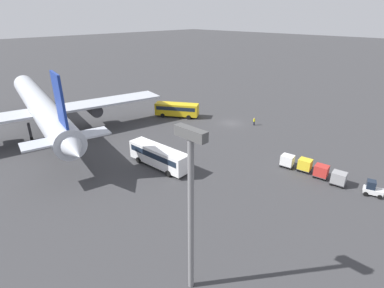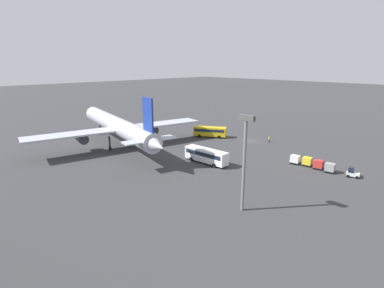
% 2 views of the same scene
% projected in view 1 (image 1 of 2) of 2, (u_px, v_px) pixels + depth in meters
% --- Properties ---
extents(ground_plane, '(600.00, 600.00, 0.00)m').
position_uv_depth(ground_plane, '(231.00, 123.00, 67.62)').
color(ground_plane, '#38383A').
extents(airplane, '(54.90, 48.20, 15.70)m').
position_uv_depth(airplane, '(41.00, 107.00, 58.77)').
color(airplane, '#B2B7C1').
rests_on(airplane, ground).
extents(shuttle_bus_near, '(10.15, 7.78, 3.22)m').
position_uv_depth(shuttle_bus_near, '(177.00, 109.00, 71.22)').
color(shuttle_bus_near, gold).
rests_on(shuttle_bus_near, ground).
extents(shuttle_bus_far, '(11.39, 3.49, 3.35)m').
position_uv_depth(shuttle_bus_far, '(159.00, 155.00, 47.87)').
color(shuttle_bus_far, white).
rests_on(shuttle_bus_far, ground).
extents(baggage_tug, '(2.68, 2.23, 2.10)m').
position_uv_depth(baggage_tug, '(372.00, 189.00, 40.73)').
color(baggage_tug, white).
rests_on(baggage_tug, ground).
extents(worker_person, '(0.38, 0.38, 1.74)m').
position_uv_depth(worker_person, '(254.00, 121.00, 66.10)').
color(worker_person, '#1E1E2D').
rests_on(worker_person, ground).
extents(cargo_cart_grey, '(2.19, 1.92, 2.06)m').
position_uv_depth(cargo_cart_grey, '(339.00, 178.00, 42.89)').
color(cargo_cart_grey, '#38383D').
rests_on(cargo_cart_grey, ground).
extents(cargo_cart_red, '(2.19, 1.92, 2.06)m').
position_uv_depth(cargo_cart_red, '(321.00, 171.00, 44.81)').
color(cargo_cart_red, '#38383D').
rests_on(cargo_cart_red, ground).
extents(cargo_cart_yellow, '(2.19, 1.92, 2.06)m').
position_uv_depth(cargo_cart_yellow, '(305.00, 165.00, 46.68)').
color(cargo_cart_yellow, '#38383D').
rests_on(cargo_cart_yellow, ground).
extents(cargo_cart_white, '(2.19, 1.92, 2.06)m').
position_uv_depth(cargo_cart_white, '(287.00, 160.00, 47.97)').
color(cargo_cart_white, '#38383D').
rests_on(cargo_cart_white, ground).
extents(light_pole, '(2.80, 0.70, 15.41)m').
position_uv_depth(light_pole, '(191.00, 197.00, 23.55)').
color(light_pole, slate).
rests_on(light_pole, ground).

